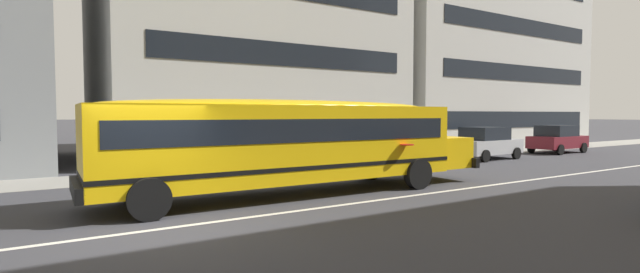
% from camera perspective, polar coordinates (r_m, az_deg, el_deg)
% --- Properties ---
extents(ground_plane, '(400.00, 400.00, 0.00)m').
position_cam_1_polar(ground_plane, '(9.68, -19.75, -11.05)').
color(ground_plane, '#38383D').
extents(sidewalk_far, '(120.00, 3.00, 0.01)m').
position_cam_1_polar(sidewalk_far, '(17.64, -25.55, -4.88)').
color(sidewalk_far, gray).
rests_on(sidewalk_far, ground_plane).
extents(lane_centreline, '(110.00, 0.16, 0.01)m').
position_cam_1_polar(lane_centreline, '(9.68, -19.75, -11.04)').
color(lane_centreline, silver).
rests_on(lane_centreline, ground_plane).
extents(school_bus, '(12.12, 2.96, 2.70)m').
position_cam_1_polar(school_bus, '(12.76, -3.37, -0.26)').
color(school_bus, yellow).
rests_on(school_bus, ground_plane).
extents(parked_car_silver_end_of_row, '(3.97, 2.02, 1.64)m').
position_cam_1_polar(parked_car_silver_end_of_row, '(24.22, 20.36, -0.75)').
color(parked_car_silver_end_of_row, '#B7BABF').
rests_on(parked_car_silver_end_of_row, ground_plane).
extents(parked_car_maroon_by_lamppost, '(3.95, 1.97, 1.64)m').
position_cam_1_polar(parked_car_maroon_by_lamppost, '(29.93, 27.96, -0.24)').
color(parked_car_maroon_by_lamppost, maroon).
rests_on(parked_car_maroon_by_lamppost, ground_plane).
extents(apartment_block_far_centre, '(15.76, 12.17, 16.50)m').
position_cam_1_polar(apartment_block_far_centre, '(27.64, -9.88, 15.27)').
color(apartment_block_far_centre, '#B7B7B2').
rests_on(apartment_block_far_centre, ground_plane).
extents(apartment_block_far_right, '(18.31, 9.37, 16.50)m').
position_cam_1_polar(apartment_block_far_right, '(37.34, 18.22, 11.91)').
color(apartment_block_far_right, '#B7B7B2').
rests_on(apartment_block_far_right, ground_plane).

